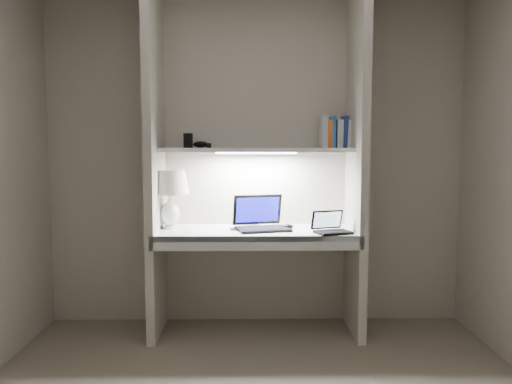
{
  "coord_description": "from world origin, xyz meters",
  "views": [
    {
      "loc": [
        -0.06,
        -2.38,
        1.37
      ],
      "look_at": [
        -0.0,
        1.05,
        1.06
      ],
      "focal_mm": 35.0,
      "sensor_mm": 36.0,
      "label": 1
    }
  ],
  "objects_px": {
    "laptop_main": "(261,222)",
    "laptop_netbook": "(331,228)",
    "table_lamp": "(169,189)",
    "speaker": "(249,216)",
    "book_row": "(335,133)"
  },
  "relations": [
    {
      "from": "laptop_main",
      "to": "laptop_netbook",
      "type": "relative_size",
      "value": 1.52
    },
    {
      "from": "laptop_netbook",
      "to": "speaker",
      "type": "relative_size",
      "value": 2.12
    },
    {
      "from": "laptop_netbook",
      "to": "speaker",
      "type": "height_order",
      "value": "laptop_netbook"
    },
    {
      "from": "table_lamp",
      "to": "book_row",
      "type": "xyz_separation_m",
      "value": [
        1.24,
        0.1,
        0.41
      ]
    },
    {
      "from": "speaker",
      "to": "laptop_main",
      "type": "bearing_deg",
      "value": -42.16
    },
    {
      "from": "laptop_netbook",
      "to": "book_row",
      "type": "bearing_deg",
      "value": 59.05
    },
    {
      "from": "table_lamp",
      "to": "book_row",
      "type": "relative_size",
      "value": 1.84
    },
    {
      "from": "laptop_main",
      "to": "speaker",
      "type": "relative_size",
      "value": 3.22
    },
    {
      "from": "table_lamp",
      "to": "laptop_netbook",
      "type": "distance_m",
      "value": 1.21
    },
    {
      "from": "speaker",
      "to": "book_row",
      "type": "xyz_separation_m",
      "value": [
        0.65,
        -0.06,
        0.64
      ]
    },
    {
      "from": "speaker",
      "to": "laptop_netbook",
      "type": "bearing_deg",
      "value": -7.67
    },
    {
      "from": "speaker",
      "to": "table_lamp",
      "type": "bearing_deg",
      "value": -140.23
    },
    {
      "from": "laptop_main",
      "to": "book_row",
      "type": "xyz_separation_m",
      "value": [
        0.56,
        0.14,
        0.65
      ]
    },
    {
      "from": "laptop_netbook",
      "to": "book_row",
      "type": "xyz_separation_m",
      "value": [
        0.07,
        0.3,
        0.67
      ]
    },
    {
      "from": "table_lamp",
      "to": "laptop_main",
      "type": "xyz_separation_m",
      "value": [
        0.67,
        -0.04,
        -0.24
      ]
    }
  ]
}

